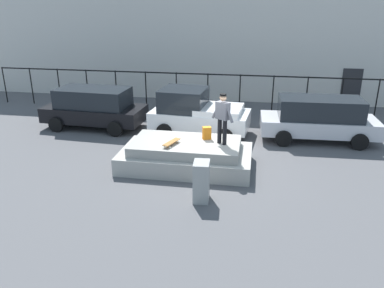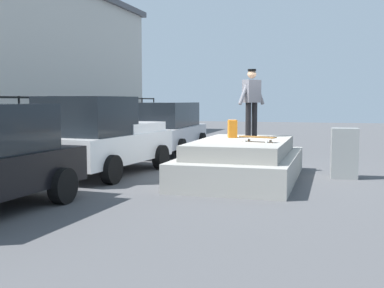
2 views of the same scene
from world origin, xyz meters
name	(u,v)px [view 2 (image 2 of 2)]	position (x,y,z in m)	size (l,w,h in m)	color
ground_plane	(234,175)	(0.00, 0.00, 0.00)	(60.00, 60.00, 0.00)	#4C4C4F
concrete_ledge	(242,162)	(-0.62, -0.31, 0.42)	(4.40, 2.43, 0.91)	#9E9B93
skateboarder	(252,98)	(0.59, -0.31, 1.89)	(0.79, 0.59, 1.68)	black
skateboard	(258,137)	(-1.02, -0.72, 1.01)	(0.46, 0.84, 0.12)	brown
backpack	(232,129)	(0.04, 0.06, 1.13)	(0.28, 0.20, 0.43)	orange
car_white_pickup_mid	(100,137)	(-0.82, 3.18, 0.93)	(4.22, 2.45, 1.91)	white
car_silver_hatchback_far	(166,127)	(4.14, 3.20, 0.92)	(4.62, 2.18, 1.75)	#B7B7BC
utility_box	(344,153)	(0.24, -2.56, 0.59)	(0.44, 0.60, 1.18)	gray
fence_row	(2,119)	(0.00, 6.62, 1.29)	(24.06, 0.06, 1.95)	black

